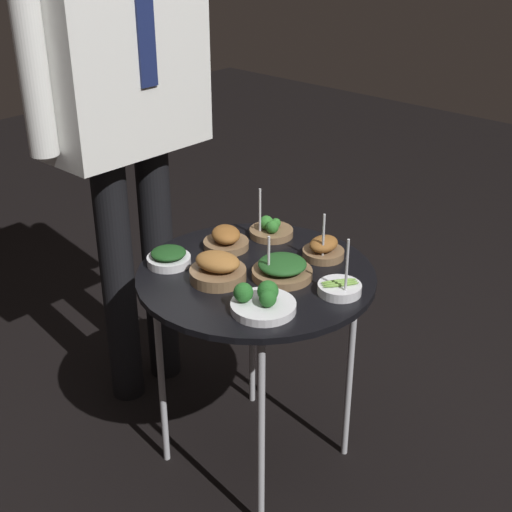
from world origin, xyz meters
TOP-DOWN VIEW (x-y plane):
  - ground_plane at (0.00, 0.00)m, footprint 8.00×8.00m
  - serving_cart at (0.00, 0.00)m, footprint 0.65×0.65m
  - bowl_roast_center at (-0.10, 0.05)m, footprint 0.15×0.15m
  - bowl_roast_back_right at (0.05, 0.17)m, footprint 0.13×0.14m
  - bowl_spinach_front_right at (0.03, -0.07)m, footprint 0.16×0.16m
  - bowl_broccoli_front_left at (-0.14, -0.14)m, footprint 0.16×0.16m
  - bowl_roast_front_center at (0.20, -0.08)m, footprint 0.12×0.12m
  - bowl_spinach_back_left at (-0.13, 0.21)m, footprint 0.12×0.12m
  - bowl_asparagus_far_rim at (0.06, -0.23)m, footprint 0.11×0.11m
  - bowl_broccoli_mid_left at (0.20, 0.12)m, footprint 0.13×0.13m
  - waiter_figure at (0.02, 0.55)m, footprint 0.65×0.24m

SIDE VIEW (x-z plane):
  - ground_plane at x=0.00m, z-range 0.00..0.00m
  - serving_cart at x=0.00m, z-range 0.28..0.93m
  - bowl_asparagus_far_rim at x=0.06m, z-range 0.58..0.75m
  - bowl_broccoli_mid_left at x=0.20m, z-range 0.59..0.75m
  - bowl_spinach_back_left at x=-0.13m, z-range 0.65..0.69m
  - bowl_broccoli_front_left at x=-0.14m, z-range 0.63..0.71m
  - bowl_spinach_front_right at x=0.03m, z-range 0.61..0.74m
  - bowl_roast_front_center at x=0.20m, z-range 0.60..0.75m
  - bowl_roast_back_right at x=0.05m, z-range 0.64..0.71m
  - bowl_roast_center at x=-0.10m, z-range 0.64..0.72m
  - waiter_figure at x=0.02m, z-range 0.23..2.00m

